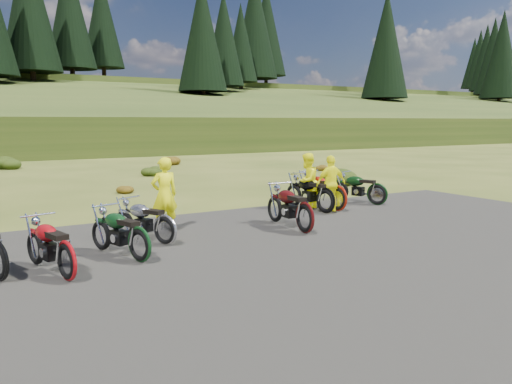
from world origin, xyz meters
TOP-DOWN VIEW (x-y plane):
  - ground at (0.00, 0.00)m, footprint 300.00×300.00m
  - gravel_pad at (0.00, -2.00)m, footprint 20.00×12.00m
  - hill_slope at (0.00, 50.00)m, footprint 300.00×45.97m
  - conifer_23 at (3.00, 62.00)m, footprint 7.48×7.48m
  - conifer_24 at (9.00, 68.00)m, footprint 7.04×7.04m
  - conifer_25 at (15.00, 74.00)m, footprint 6.60×6.60m
  - conifer_26 at (21.00, 49.00)m, footprint 6.16×6.16m
  - conifer_27 at (27.00, 55.00)m, footprint 5.72×5.72m
  - conifer_28 at (33.00, 61.00)m, footprint 5.28×5.28m
  - conifer_29 at (39.00, 67.00)m, footprint 7.92×7.92m
  - conifer_30 at (45.00, 73.00)m, footprint 7.48×7.48m
  - conifer_31 at (51.00, 48.00)m, footprint 7.04×7.04m
  - conifer_32 at (57.00, 54.00)m, footprint 6.60×6.60m
  - conifer_33 at (63.00, 60.00)m, footprint 6.16×6.16m
  - conifer_34 at (69.00, 66.00)m, footprint 5.72×5.72m
  - conifer_35 at (75.00, 72.00)m, footprint 5.28×5.28m
  - conifer_36 at (81.00, 78.00)m, footprint 7.92×7.92m
  - conifer_37 at (87.00, 53.00)m, footprint 7.48×7.48m
  - conifer_38 at (93.00, 59.00)m, footprint 7.04×7.04m
  - conifer_39 at (99.00, 65.00)m, footprint 6.60×6.60m
  - conifer_40 at (105.00, 71.00)m, footprint 6.16×6.16m
  - conifer_41 at (111.00, 77.00)m, footprint 5.72×5.72m
  - shrub_3 at (-3.30, 21.90)m, footprint 1.56×1.56m
  - shrub_4 at (-0.40, 9.20)m, footprint 0.77×0.77m
  - shrub_5 at (2.50, 14.50)m, footprint 1.03×1.03m
  - shrub_6 at (5.40, 19.80)m, footprint 1.30×1.30m
  - shrub_7 at (8.30, 7.10)m, footprint 1.56×1.56m
  - shrub_8 at (11.20, 12.40)m, footprint 0.77×0.77m
  - motorcycle_0 at (-5.09, -0.11)m, footprint 1.33×2.06m
  - motorcycle_1 at (-4.11, -0.68)m, footprint 1.13×2.05m
  - motorcycle_2 at (-2.72, -0.21)m, footprint 1.25×2.05m
  - motorcycle_3 at (-1.84, 0.81)m, footprint 1.41×1.97m
  - motorcycle_4 at (1.43, 0.21)m, footprint 0.81×2.17m
  - motorcycle_5 at (3.49, 2.03)m, footprint 0.92×2.18m
  - motorcycle_6 at (4.03, 2.15)m, footprint 0.96×2.25m
  - motorcycle_7 at (5.79, 2.33)m, footprint 1.37×2.09m
  - person_middle at (-1.38, 2.08)m, footprint 0.68×0.46m
  - person_right_a at (3.45, 2.90)m, footprint 1.04×0.98m
  - person_right_b at (3.82, 2.22)m, footprint 1.01×0.50m

SIDE VIEW (x-z plane):
  - ground at x=0.00m, z-range 0.00..0.00m
  - gravel_pad at x=0.00m, z-range -0.02..0.02m
  - hill_slope at x=0.00m, z-range -4.69..4.69m
  - motorcycle_0 at x=-5.09m, z-range -0.51..0.51m
  - motorcycle_1 at x=-4.11m, z-range -0.51..0.51m
  - motorcycle_2 at x=-2.72m, z-range -0.51..0.51m
  - motorcycle_3 at x=-1.84m, z-range -0.49..0.49m
  - motorcycle_4 at x=1.43m, z-range -0.56..0.56m
  - motorcycle_5 at x=3.49m, z-range -0.55..0.55m
  - motorcycle_6 at x=4.03m, z-range -0.57..0.57m
  - motorcycle_7 at x=5.79m, z-range -0.52..0.52m
  - shrub_4 at x=-0.40m, z-range 0.00..0.45m
  - shrub_8 at x=11.20m, z-range 0.00..0.45m
  - shrub_5 at x=2.50m, z-range 0.00..0.61m
  - shrub_6 at x=5.40m, z-range 0.00..0.77m
  - shrub_3 at x=-3.30m, z-range 0.00..0.92m
  - shrub_7 at x=8.30m, z-range 0.00..0.92m
  - person_right_b at x=3.82m, z-range 0.00..1.66m
  - person_right_a at x=3.45m, z-range 0.00..1.70m
  - person_middle at x=-1.38m, z-range 0.00..1.80m
  - conifer_26 at x=21.00m, z-range 5.37..21.37m
  - conifer_27 at x=27.00m, z-range 6.56..21.56m
  - conifer_31 at x=51.00m, z-range 5.18..23.18m
  - conifer_28 at x=33.00m, z-range 7.76..21.76m
  - conifer_32 at x=57.00m, z-range 6.37..23.37m
  - conifer_33 at x=63.00m, z-range 7.56..23.56m
  - conifer_37 at x=87.00m, z-range 6.17..25.17m
  - conifer_34 at x=69.00m, z-range 8.76..23.76m
  - conifer_38 at x=93.00m, z-range 7.37..25.37m
  - conifer_35 at x=75.00m, z-range 9.95..23.95m
  - conifer_39 at x=99.00m, z-range 8.56..25.56m
  - conifer_23 at x=3.00m, z-range 7.97..26.97m
  - conifer_41 at x=111.00m, z-range 10.15..25.15m
  - conifer_40 at x=105.00m, z-range 9.76..25.76m
  - conifer_24 at x=9.00m, z-range 9.16..27.16m
  - conifer_25 at x=15.00m, z-range 10.16..27.16m
  - conifer_29 at x=39.00m, z-range 8.97..28.97m
  - conifer_30 at x=45.00m, z-range 10.16..29.16m
  - conifer_36 at x=81.00m, z-range 10.16..30.16m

